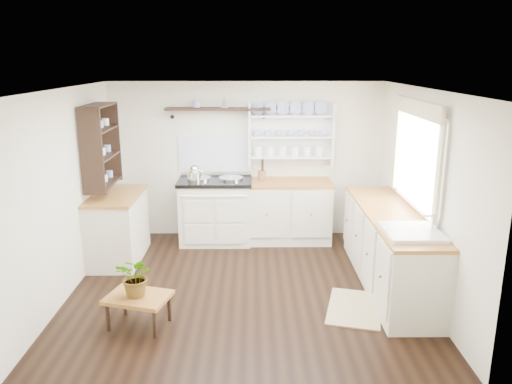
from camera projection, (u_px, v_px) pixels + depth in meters
floor at (245, 287)px, 5.88m from camera, size 4.00×3.80×0.01m
wall_back at (246, 160)px, 7.42m from camera, size 4.00×0.02×2.30m
wall_right at (422, 193)px, 5.60m from camera, size 0.02×3.80×2.30m
wall_left at (66, 194)px, 5.57m from camera, size 0.02×3.80×2.30m
ceiling at (244, 89)px, 5.29m from camera, size 4.00×3.80×0.01m
window at (417, 154)px, 5.63m from camera, size 0.08×1.55×1.22m
aga_cooker at (216, 210)px, 7.27m from camera, size 1.05×0.73×0.97m
back_cabinets at (287, 210)px, 7.31m from camera, size 1.27×0.63×0.90m
right_cabinets at (389, 247)px, 5.87m from camera, size 0.62×2.43×0.90m
belfast_sink at (411, 243)px, 5.06m from camera, size 0.55×0.60×0.45m
left_cabinets at (118, 226)px, 6.62m from camera, size 0.62×1.13×0.90m
plate_rack at (291, 133)px, 7.28m from camera, size 1.20×0.22×0.90m
high_shelf at (218, 110)px, 7.10m from camera, size 1.50×0.29×0.16m
left_shelving at (101, 145)px, 6.33m from camera, size 0.28×0.80×1.05m
kettle at (194, 174)px, 7.00m from camera, size 0.20×0.20×0.24m
utensil_crock at (262, 175)px, 7.25m from camera, size 0.11×0.11×0.13m
center_table at (138, 300)px, 4.97m from camera, size 0.70×0.58×0.33m
potted_plant at (137, 276)px, 4.91m from camera, size 0.45×0.42×0.41m
floor_rug at (354, 308)px, 5.38m from camera, size 0.74×0.96×0.02m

